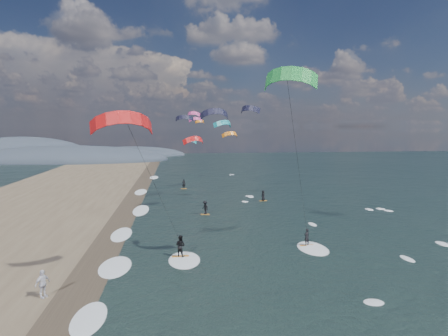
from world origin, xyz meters
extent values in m
plane|color=black|center=(0.00, 0.00, 0.00)|extent=(260.00, 260.00, 0.00)
cube|color=#382D23|center=(-12.00, 10.00, 0.00)|extent=(3.00, 240.00, 0.00)
ellipsoid|color=#3D4756|center=(-58.00, 112.00, 0.00)|extent=(48.00, 20.00, 15.00)
ellipsoid|color=#3D4756|center=(-40.00, 100.00, 0.00)|extent=(64.00, 24.00, 10.00)
ellipsoid|color=#3D4756|center=(-22.00, 120.00, 0.00)|extent=(40.00, 18.00, 7.00)
cube|color=orange|center=(6.30, 9.10, 0.03)|extent=(1.27, 0.38, 0.05)
imported|color=black|center=(6.30, 9.10, 0.84)|extent=(0.67, 0.57, 1.56)
ellipsoid|color=white|center=(6.60, 8.30, 0.00)|extent=(2.60, 4.20, 0.12)
cylinder|color=black|center=(4.30, 6.10, 7.99)|extent=(0.02, 0.02, 15.20)
cube|color=orange|center=(-5.27, 7.63, 0.03)|extent=(1.42, 0.44, 0.07)
imported|color=black|center=(-5.27, 7.63, 0.97)|extent=(1.11, 1.05, 1.80)
ellipsoid|color=white|center=(-4.97, 6.83, 0.00)|extent=(2.60, 4.20, 0.12)
cylinder|color=black|center=(-7.02, 4.63, 6.42)|extent=(0.02, 0.02, 12.37)
cube|color=orange|center=(-2.02, 22.59, 0.03)|extent=(1.10, 0.35, 0.05)
imported|color=black|center=(-2.02, 22.59, 0.89)|extent=(1.12, 1.25, 1.68)
cube|color=orange|center=(7.17, 30.08, 0.03)|extent=(1.10, 0.35, 0.05)
imported|color=black|center=(7.17, 30.08, 0.80)|extent=(0.68, 0.84, 1.50)
cube|color=orange|center=(-4.23, 42.45, 0.03)|extent=(1.10, 0.35, 0.05)
imported|color=black|center=(-4.23, 42.45, 0.87)|extent=(0.64, 0.47, 1.63)
ellipsoid|color=white|center=(-10.80, -2.00, 0.00)|extent=(2.40, 5.40, 0.11)
ellipsoid|color=white|center=(-10.80, 6.00, 0.00)|extent=(2.40, 5.40, 0.11)
ellipsoid|color=white|center=(-10.80, 15.00, 0.00)|extent=(2.40, 5.40, 0.11)
ellipsoid|color=white|center=(-10.80, 26.00, 0.00)|extent=(2.40, 5.40, 0.11)
ellipsoid|color=white|center=(-10.80, 40.00, 0.00)|extent=(2.40, 5.40, 0.11)
ellipsoid|color=white|center=(-10.80, 58.00, 0.00)|extent=(2.40, 5.40, 0.11)
imported|color=silver|center=(-14.13, 1.15, 0.91)|extent=(0.97, 1.14, 1.83)
camera|label=1|loc=(-5.52, -23.11, 10.94)|focal=30.00mm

